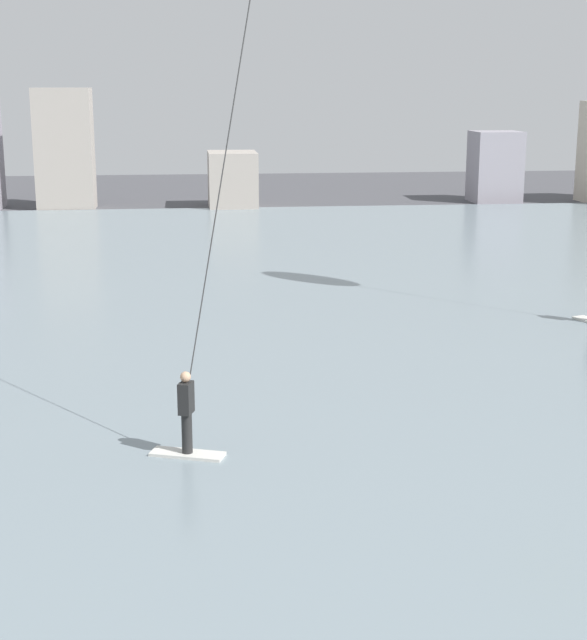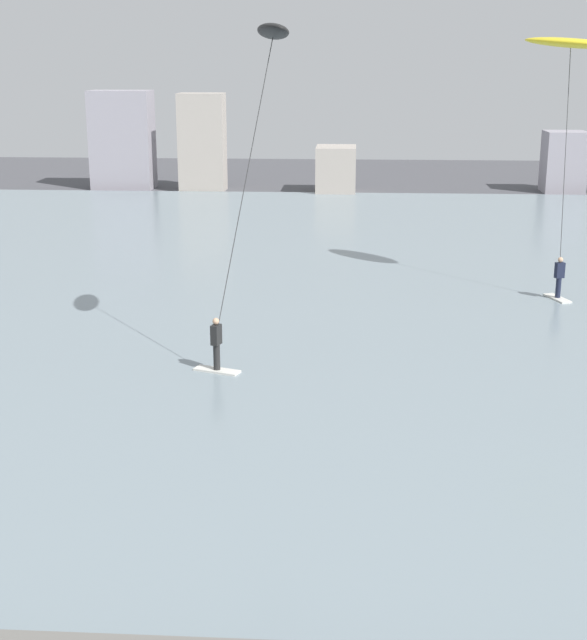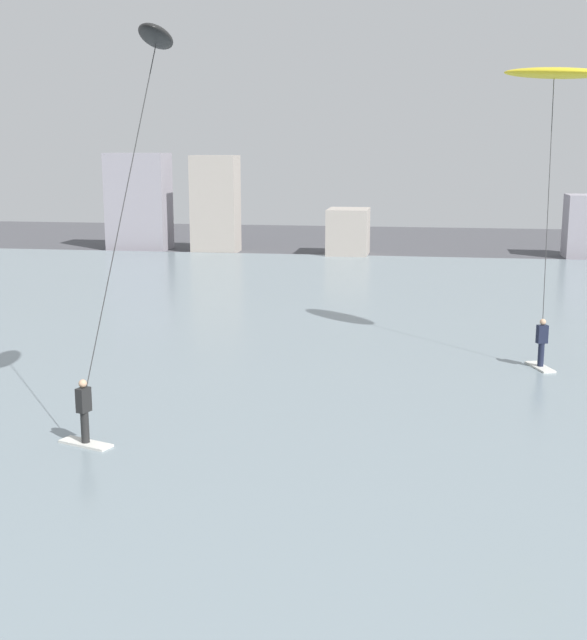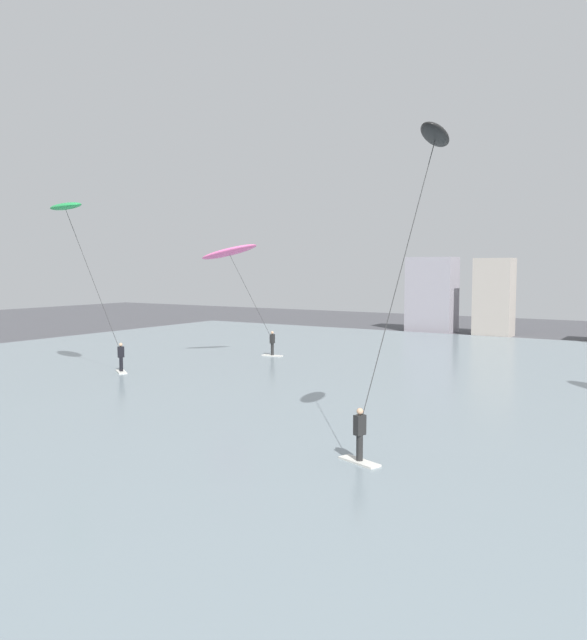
# 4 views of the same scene
# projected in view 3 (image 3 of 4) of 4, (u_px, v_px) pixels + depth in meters

# --- Properties ---
(water_bay) EXTENTS (84.00, 52.00, 0.10)m
(water_bay) POSITION_uv_depth(u_px,v_px,m) (338.00, 343.00, 31.37)
(water_bay) COLOR gray
(water_bay) RESTS_ON ground
(far_shore_buildings) EXTENTS (43.35, 4.57, 6.90)m
(far_shore_buildings) POSITION_uv_depth(u_px,v_px,m) (412.00, 213.00, 56.83)
(far_shore_buildings) COLOR gray
(far_shore_buildings) RESTS_ON ground
(kitesurfer_yellow) EXTENTS (3.79, 4.19, 9.85)m
(kitesurfer_yellow) POSITION_uv_depth(u_px,v_px,m) (553.00, 91.00, 27.27)
(kitesurfer_yellow) COLOR silver
(kitesurfer_yellow) RESTS_ON water_bay
(kitesurfer_black) EXTENTS (3.09, 3.41, 10.04)m
(kitesurfer_black) POSITION_uv_depth(u_px,v_px,m) (146.00, 90.00, 19.87)
(kitesurfer_black) COLOR silver
(kitesurfer_black) RESTS_ON water_bay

